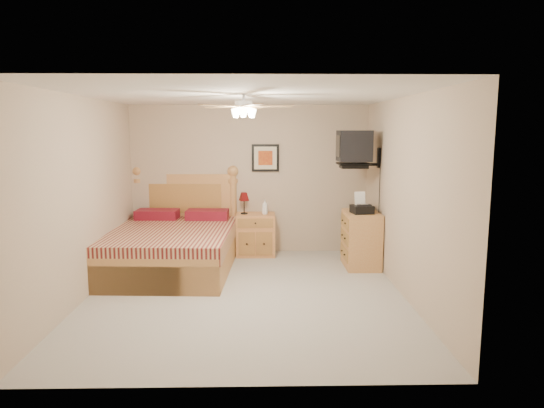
{
  "coord_description": "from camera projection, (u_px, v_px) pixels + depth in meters",
  "views": [
    {
      "loc": [
        0.21,
        -5.96,
        2.09
      ],
      "look_at": [
        0.35,
        0.9,
        1.04
      ],
      "focal_mm": 32.0,
      "sensor_mm": 36.0,
      "label": 1
    }
  ],
  "objects": [
    {
      "name": "wall_tv",
      "position": [
        364.0,
        149.0,
        7.29
      ],
      "size": [
        0.56,
        0.46,
        0.58
      ],
      "primitive_type": null,
      "color": "black",
      "rests_on": "wall_right"
    },
    {
      "name": "fax_machine",
      "position": [
        362.0,
        203.0,
        7.21
      ],
      "size": [
        0.34,
        0.36,
        0.31
      ],
      "primitive_type": null,
      "rotation": [
        0.0,
        0.0,
        0.16
      ],
      "color": "black",
      "rests_on": "dresser"
    },
    {
      "name": "framed_picture",
      "position": [
        265.0,
        158.0,
        8.17
      ],
      "size": [
        0.46,
        0.04,
        0.46
      ],
      "primitive_type": "cube",
      "color": "black",
      "rests_on": "wall_back"
    },
    {
      "name": "floor",
      "position": [
        246.0,
        295.0,
        6.2
      ],
      "size": [
        4.5,
        4.5,
        0.0
      ],
      "primitive_type": "plane",
      "color": "#A49F94",
      "rests_on": "ground"
    },
    {
      "name": "ceiling",
      "position": [
        244.0,
        95.0,
        5.82
      ],
      "size": [
        4.0,
        4.5,
        0.04
      ],
      "primitive_type": "cube",
      "color": "white",
      "rests_on": "ground"
    },
    {
      "name": "magazine_lower",
      "position": [
        356.0,
        208.0,
        7.64
      ],
      "size": [
        0.21,
        0.27,
        0.02
      ],
      "primitive_type": "imported",
      "rotation": [
        0.0,
        0.0,
        0.03
      ],
      "color": "#AEA68B",
      "rests_on": "dresser"
    },
    {
      "name": "wall_left",
      "position": [
        83.0,
        199.0,
        5.97
      ],
      "size": [
        0.04,
        4.5,
        2.5
      ],
      "primitive_type": "cube",
      "color": "tan",
      "rests_on": "ground"
    },
    {
      "name": "wall_front",
      "position": [
        235.0,
        238.0,
        3.79
      ],
      "size": [
        4.0,
        0.04,
        2.5
      ],
      "primitive_type": "cube",
      "color": "tan",
      "rests_on": "ground"
    },
    {
      "name": "wall_right",
      "position": [
        405.0,
        198.0,
        6.05
      ],
      "size": [
        0.04,
        4.5,
        2.5
      ],
      "primitive_type": "cube",
      "color": "tan",
      "rests_on": "ground"
    },
    {
      "name": "wall_back",
      "position": [
        250.0,
        180.0,
        8.24
      ],
      "size": [
        4.0,
        0.04,
        2.5
      ],
      "primitive_type": "cube",
      "color": "tan",
      "rests_on": "ground"
    },
    {
      "name": "table_lamp",
      "position": [
        244.0,
        203.0,
        8.06
      ],
      "size": [
        0.26,
        0.26,
        0.36
      ],
      "primitive_type": null,
      "rotation": [
        0.0,
        0.0,
        -0.43
      ],
      "color": "#5A0809",
      "rests_on": "nightstand"
    },
    {
      "name": "ceiling_fan",
      "position": [
        244.0,
        106.0,
        5.65
      ],
      "size": [
        1.14,
        1.14,
        0.28
      ],
      "primitive_type": null,
      "color": "white",
      "rests_on": "ceiling"
    },
    {
      "name": "magazine_upper",
      "position": [
        356.0,
        206.0,
        7.66
      ],
      "size": [
        0.25,
        0.32,
        0.02
      ],
      "primitive_type": "imported",
      "rotation": [
        0.0,
        0.0,
        -0.12
      ],
      "color": "gray",
      "rests_on": "magazine_lower"
    },
    {
      "name": "bed",
      "position": [
        170.0,
        221.0,
        7.17
      ],
      "size": [
        1.87,
        2.39,
        1.5
      ],
      "primitive_type": null,
      "rotation": [
        0.0,
        0.0,
        -0.05
      ],
      "color": "tan",
      "rests_on": "ground"
    },
    {
      "name": "lotion_bottle",
      "position": [
        265.0,
        207.0,
        8.04
      ],
      "size": [
        0.12,
        0.12,
        0.25
      ],
      "primitive_type": "imported",
      "rotation": [
        0.0,
        0.0,
        -0.31
      ],
      "color": "white",
      "rests_on": "nightstand"
    },
    {
      "name": "nightstand",
      "position": [
        256.0,
        234.0,
        8.13
      ],
      "size": [
        0.65,
        0.49,
        0.7
      ],
      "primitive_type": "cube",
      "rotation": [
        0.0,
        0.0,
        -0.01
      ],
      "color": "#BD7842",
      "rests_on": "ground"
    },
    {
      "name": "dresser",
      "position": [
        361.0,
        239.0,
        7.42
      ],
      "size": [
        0.5,
        0.72,
        0.86
      ],
      "primitive_type": "cube",
      "rotation": [
        0.0,
        0.0,
        -0.0
      ],
      "color": "#BA6E3B",
      "rests_on": "ground"
    }
  ]
}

